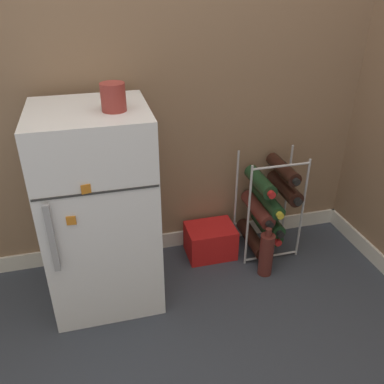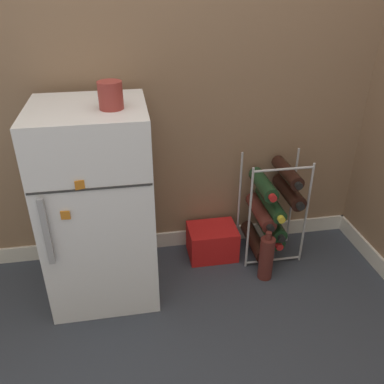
{
  "view_description": "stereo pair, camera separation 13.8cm",
  "coord_description": "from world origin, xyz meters",
  "px_view_note": "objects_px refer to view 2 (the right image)",
  "views": [
    {
      "loc": [
        -0.35,
        -1.23,
        1.41
      ],
      "look_at": [
        0.07,
        0.43,
        0.46
      ],
      "focal_mm": 38.0,
      "sensor_mm": 36.0,
      "label": 1
    },
    {
      "loc": [
        -0.22,
        -1.26,
        1.41
      ],
      "look_at": [
        0.07,
        0.43,
        0.46
      ],
      "focal_mm": 38.0,
      "sensor_mm": 36.0,
      "label": 2
    }
  ],
  "objects_px": {
    "soda_box": "(212,241)",
    "loose_bottle_floor": "(266,258)",
    "wine_rack": "(271,209)",
    "mini_fridge": "(98,206)",
    "fridge_top_cup": "(111,95)"
  },
  "relations": [
    {
      "from": "soda_box",
      "to": "loose_bottle_floor",
      "type": "height_order",
      "value": "loose_bottle_floor"
    },
    {
      "from": "wine_rack",
      "to": "loose_bottle_floor",
      "type": "relative_size",
      "value": 2.11
    },
    {
      "from": "soda_box",
      "to": "mini_fridge",
      "type": "bearing_deg",
      "value": -164.87
    },
    {
      "from": "wine_rack",
      "to": "fridge_top_cup",
      "type": "distance_m",
      "value": 1.05
    },
    {
      "from": "soda_box",
      "to": "fridge_top_cup",
      "type": "height_order",
      "value": "fridge_top_cup"
    },
    {
      "from": "mini_fridge",
      "to": "soda_box",
      "type": "distance_m",
      "value": 0.7
    },
    {
      "from": "wine_rack",
      "to": "mini_fridge",
      "type": "bearing_deg",
      "value": -172.6
    },
    {
      "from": "mini_fridge",
      "to": "loose_bottle_floor",
      "type": "distance_m",
      "value": 0.87
    },
    {
      "from": "mini_fridge",
      "to": "wine_rack",
      "type": "bearing_deg",
      "value": 7.4
    },
    {
      "from": "mini_fridge",
      "to": "wine_rack",
      "type": "height_order",
      "value": "mini_fridge"
    },
    {
      "from": "mini_fridge",
      "to": "wine_rack",
      "type": "distance_m",
      "value": 0.9
    },
    {
      "from": "soda_box",
      "to": "fridge_top_cup",
      "type": "relative_size",
      "value": 2.46
    },
    {
      "from": "wine_rack",
      "to": "loose_bottle_floor",
      "type": "height_order",
      "value": "wine_rack"
    },
    {
      "from": "mini_fridge",
      "to": "soda_box",
      "type": "height_order",
      "value": "mini_fridge"
    },
    {
      "from": "mini_fridge",
      "to": "soda_box",
      "type": "xyz_separation_m",
      "value": [
        0.57,
        0.15,
        -0.38
      ]
    }
  ]
}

